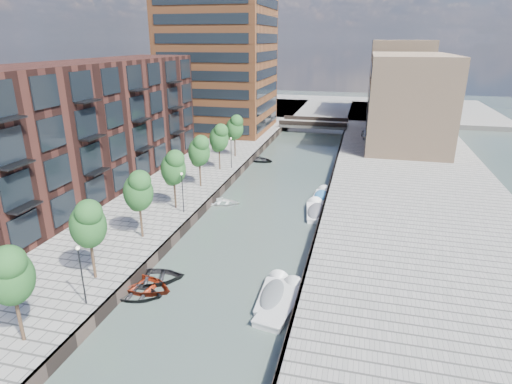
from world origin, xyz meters
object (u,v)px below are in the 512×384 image
at_px(sloop_1, 151,281).
at_px(tree_2, 138,190).
at_px(tree_0, 10,274).
at_px(tree_4, 199,150).
at_px(sloop_0, 134,297).
at_px(tree_6, 235,127).
at_px(sloop_4, 259,161).
at_px(tree_5, 219,137).
at_px(motorboat_4, 316,211).
at_px(tree_3, 173,167).
at_px(car, 367,134).
at_px(tree_1, 88,223).
at_px(motorboat_1, 273,293).
at_px(motorboat_3, 321,196).
at_px(sloop_2, 142,288).
at_px(motorboat_2, 284,302).
at_px(sloop_3, 221,204).
at_px(bridge, 314,124).

bearing_deg(sloop_1, tree_2, 12.97).
height_order(tree_0, tree_4, same).
bearing_deg(sloop_1, sloop_0, 154.76).
distance_m(tree_2, tree_6, 28.00).
bearing_deg(sloop_4, sloop_0, -165.24).
bearing_deg(tree_5, tree_4, -90.00).
xyz_separation_m(tree_5, motorboat_4, (13.79, -9.57, -5.09)).
height_order(tree_0, tree_3, same).
xyz_separation_m(tree_5, car, (18.69, 24.01, -3.61)).
height_order(tree_2, motorboat_4, tree_2).
xyz_separation_m(tree_0, tree_5, (0.00, 35.00, 0.00)).
height_order(tree_4, tree_5, same).
xyz_separation_m(tree_1, sloop_4, (3.18, 36.57, -5.31)).
relative_size(motorboat_1, motorboat_3, 1.04).
bearing_deg(tree_3, tree_1, -90.00).
relative_size(tree_3, sloop_4, 1.30).
bearing_deg(tree_1, motorboat_3, 59.15).
height_order(tree_3, sloop_0, tree_3).
height_order(sloop_0, sloop_1, sloop_1).
bearing_deg(sloop_4, tree_6, 131.11).
distance_m(sloop_2, motorboat_2, 10.47).
relative_size(sloop_3, motorboat_4, 0.76).
bearing_deg(motorboat_4, tree_4, 169.45).
height_order(motorboat_1, motorboat_3, motorboat_1).
height_order(sloop_0, motorboat_1, motorboat_1).
xyz_separation_m(tree_5, motorboat_3, (13.88, -4.76, -5.12)).
bearing_deg(tree_6, sloop_0, -84.97).
relative_size(tree_3, motorboat_3, 1.25).
bearing_deg(sloop_0, tree_4, 4.37).
distance_m(sloop_4, motorboat_2, 36.53).
xyz_separation_m(tree_1, tree_2, (0.00, 7.00, 0.00)).
relative_size(tree_5, motorboat_4, 1.08).
height_order(motorboat_4, car, car).
xyz_separation_m(bridge, motorboat_1, (4.16, -58.71, -1.19)).
height_order(motorboat_2, motorboat_3, motorboat_2).
height_order(sloop_0, motorboat_2, motorboat_2).
bearing_deg(tree_2, motorboat_4, 39.65).
distance_m(tree_2, sloop_2, 8.67).
relative_size(motorboat_1, car, 1.20).
bearing_deg(motorboat_3, sloop_0, -114.70).
height_order(tree_6, sloop_4, tree_6).
xyz_separation_m(bridge, tree_0, (-8.50, -68.00, 3.92)).
bearing_deg(tree_0, tree_6, 90.00).
xyz_separation_m(sloop_3, car, (15.34, 33.54, 1.70)).
height_order(sloop_4, motorboat_1, motorboat_1).
bearing_deg(tree_5, sloop_2, -83.48).
bearing_deg(tree_1, motorboat_1, 10.26).
bearing_deg(motorboat_1, tree_5, 116.22).
distance_m(sloop_2, sloop_4, 35.68).
distance_m(bridge, tree_0, 68.64).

